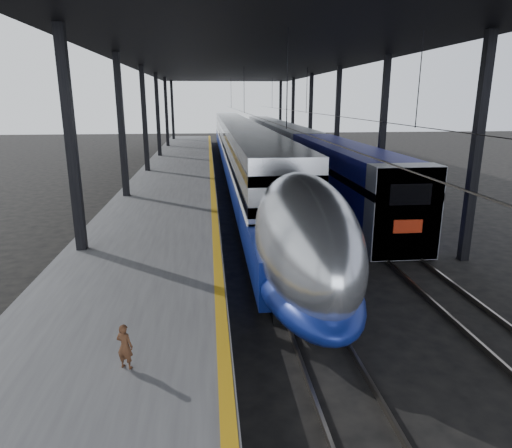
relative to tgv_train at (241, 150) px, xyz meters
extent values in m
plane|color=black|center=(-2.00, -28.84, -2.08)|extent=(160.00, 160.00, 0.00)
cube|color=#4C4C4F|center=(-5.50, -8.84, -1.58)|extent=(6.00, 80.00, 1.00)
cube|color=#C89112|center=(-2.70, -8.84, -1.07)|extent=(0.30, 80.00, 0.01)
cube|color=slate|center=(-0.72, -8.84, -2.00)|extent=(0.08, 80.00, 0.16)
cube|color=slate|center=(0.72, -8.84, -2.00)|extent=(0.08, 80.00, 0.16)
cube|color=slate|center=(4.28, -8.84, -2.00)|extent=(0.08, 80.00, 0.16)
cube|color=slate|center=(5.72, -8.84, -2.00)|extent=(0.08, 80.00, 0.16)
cube|color=black|center=(-7.80, -23.84, 2.42)|extent=(0.35, 0.35, 9.00)
cube|color=black|center=(7.60, -23.84, 2.42)|extent=(0.35, 0.35, 9.00)
cube|color=black|center=(-7.80, -13.84, 2.42)|extent=(0.35, 0.35, 9.00)
cube|color=black|center=(7.60, -13.84, 2.42)|extent=(0.35, 0.35, 9.00)
cube|color=black|center=(-7.80, -3.84, 2.42)|extent=(0.35, 0.35, 9.00)
cube|color=black|center=(7.60, -3.84, 2.42)|extent=(0.35, 0.35, 9.00)
cube|color=black|center=(-7.80, 6.16, 2.42)|extent=(0.35, 0.35, 9.00)
cube|color=black|center=(7.60, 6.16, 2.42)|extent=(0.35, 0.35, 9.00)
cube|color=black|center=(-7.80, 16.16, 2.42)|extent=(0.35, 0.35, 9.00)
cube|color=black|center=(7.60, 16.16, 2.42)|extent=(0.35, 0.35, 9.00)
cube|color=black|center=(-7.80, 26.16, 2.42)|extent=(0.35, 0.35, 9.00)
cube|color=black|center=(7.60, 26.16, 2.42)|extent=(0.35, 0.35, 9.00)
cube|color=black|center=(-0.10, -8.84, 7.17)|extent=(18.00, 75.00, 0.45)
cylinder|color=slate|center=(0.00, -8.84, 3.42)|extent=(0.03, 74.00, 0.03)
cylinder|color=slate|center=(5.00, -8.84, 3.42)|extent=(0.03, 74.00, 0.03)
cube|color=#B0B2B7|center=(0.00, 4.02, 0.30)|extent=(3.00, 57.00, 4.13)
cube|color=navy|center=(0.00, 2.52, -0.99)|extent=(3.08, 62.00, 1.60)
cube|color=silver|center=(0.00, 4.02, -0.17)|extent=(3.10, 57.00, 0.10)
cube|color=black|center=(0.00, 4.02, 1.49)|extent=(3.04, 57.00, 0.43)
cube|color=black|center=(0.00, 4.02, 0.30)|extent=(3.04, 57.00, 0.43)
ellipsoid|color=#B0B2B7|center=(0.00, -27.48, 0.14)|extent=(3.00, 8.40, 4.13)
ellipsoid|color=navy|center=(0.00, -27.48, -1.04)|extent=(3.08, 8.40, 1.76)
ellipsoid|color=black|center=(0.00, -30.08, 0.97)|extent=(1.55, 2.20, 0.93)
cube|color=black|center=(0.00, -27.48, -1.88)|extent=(2.27, 2.60, 0.40)
cube|color=black|center=(0.00, -5.48, -1.88)|extent=(2.27, 2.60, 0.40)
cube|color=navy|center=(5.00, -14.96, -0.06)|extent=(2.82, 18.00, 3.83)
cube|color=#989BA1|center=(5.00, -23.36, -0.06)|extent=(2.87, 1.20, 3.88)
cube|color=black|center=(5.00, -23.98, 0.79)|extent=(1.71, 0.06, 0.86)
cube|color=#B1250D|center=(5.00, -23.98, -0.52)|extent=(1.21, 0.06, 0.55)
cube|color=#989BA1|center=(5.00, 4.04, -0.06)|extent=(2.82, 18.00, 3.83)
cube|color=#989BA1|center=(5.00, 23.04, -0.06)|extent=(2.82, 18.00, 3.83)
cube|color=black|center=(5.00, -20.96, -1.90)|extent=(2.22, 2.40, 0.36)
cube|color=black|center=(5.00, 1.04, -1.90)|extent=(2.22, 2.40, 0.36)
imported|color=#462817|center=(-4.78, -32.16, -0.57)|extent=(0.43, 0.36, 1.01)
camera|label=1|loc=(-2.92, -40.93, 4.43)|focal=32.00mm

